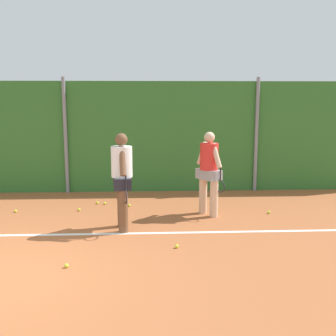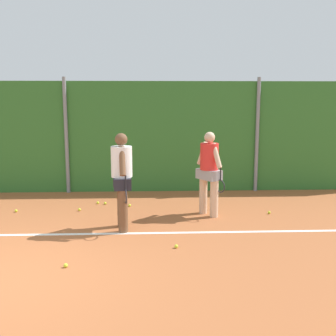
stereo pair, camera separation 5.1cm
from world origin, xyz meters
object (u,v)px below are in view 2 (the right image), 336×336
Objects in this scene: tennis_ball_8 at (269,212)px; tennis_ball_10 at (16,211)px; player_foreground_near at (122,176)px; tennis_ball_7 at (176,246)px; player_midcourt at (209,169)px; tennis_ball_5 at (79,210)px; tennis_ball_2 at (130,205)px; tennis_ball_3 at (105,203)px; tennis_ball_1 at (119,198)px; tennis_ball_4 at (66,265)px; tennis_ball_11 at (98,203)px.

tennis_ball_8 is 1.00× the size of tennis_ball_10.
player_foreground_near is 1.81m from tennis_ball_7.
player_midcourt reaches higher than tennis_ball_5.
tennis_ball_8 is at bearing -13.30° from tennis_ball_2.
tennis_ball_10 is (-1.43, -0.05, 0.00)m from tennis_ball_5.
tennis_ball_3 is (-0.61, 0.23, 0.00)m from tennis_ball_2.
tennis_ball_1 is at bearing 53.30° from tennis_ball_5.
tennis_ball_4 is 1.00× the size of tennis_ball_5.
tennis_ball_7 is (-0.84, -2.01, -1.01)m from player_midcourt.
tennis_ball_2 is at bearing -68.72° from tennis_ball_1.
tennis_ball_7 is at bearing -70.64° from tennis_ball_1.
tennis_ball_4 is (-2.60, -2.77, -1.01)m from player_midcourt.
tennis_ball_2 is (-1.79, 0.77, -1.01)m from player_midcourt.
tennis_ball_5 is at bearing -132.25° from player_midcourt.
tennis_ball_5 is 1.00× the size of tennis_ball_10.
player_foreground_near reaches higher than tennis_ball_7.
tennis_ball_4 is at bearing -29.65° from player_foreground_near.
tennis_ball_10 is at bearing -125.05° from player_foreground_near.
tennis_ball_7 is (1.26, -3.58, 0.00)m from tennis_ball_1.
player_foreground_near is 2.71m from tennis_ball_1.
tennis_ball_3 is 1.00× the size of tennis_ball_11.
tennis_ball_1 is 1.00× the size of tennis_ball_2.
player_midcourt reaches higher than tennis_ball_10.
tennis_ball_10 is at bearing -178.18° from tennis_ball_5.
tennis_ball_8 is at bearing -3.77° from tennis_ball_10.
tennis_ball_3 and tennis_ball_5 have the same top height.
tennis_ball_7 is 3.02m from tennis_ball_8.
tennis_ball_10 is at bearing -162.99° from tennis_ball_3.
tennis_ball_10 is (-2.57, -0.37, 0.00)m from tennis_ball_2.
player_foreground_near is 2.04m from tennis_ball_5.
tennis_ball_5 is 0.70m from tennis_ball_11.
tennis_ball_1 and tennis_ball_11 have the same top height.
tennis_ball_2 is at bearing 16.00° from tennis_ball_5.
tennis_ball_1 is 3.79m from tennis_ball_7.
tennis_ball_5 is 3.23m from tennis_ball_7.
player_foreground_near reaches higher than player_midcourt.
tennis_ball_4 is 1.00× the size of tennis_ball_10.
player_midcourt is at bearing 109.31° from player_foreground_near.
player_foreground_near reaches higher than tennis_ball_5.
tennis_ball_4 is at bearing -144.94° from tennis_ball_8.
tennis_ball_1 and tennis_ball_4 have the same top height.
tennis_ball_10 is (-1.76, 3.17, 0.00)m from tennis_ball_4.
tennis_ball_2 and tennis_ball_3 have the same top height.
tennis_ball_4 is 1.91m from tennis_ball_7.
tennis_ball_1 is (-2.10, 1.56, -1.01)m from player_midcourt.
player_midcourt reaches higher than tennis_ball_11.
tennis_ball_2 and tennis_ball_7 have the same top height.
tennis_ball_5 is 1.43m from tennis_ball_10.
tennis_ball_3 is (-0.30, -0.56, 0.00)m from tennis_ball_1.
player_midcourt is 2.40m from tennis_ball_7.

